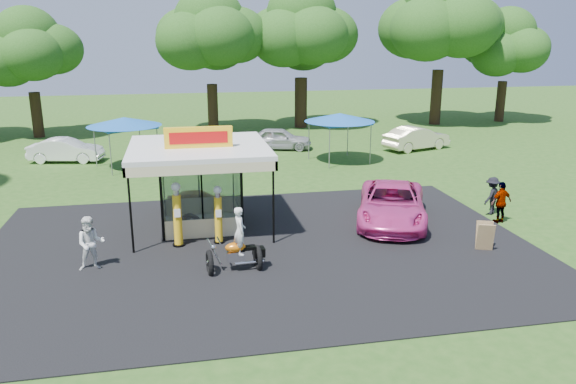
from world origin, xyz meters
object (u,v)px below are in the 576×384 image
tent_east (340,118)px  spectator_west (91,243)px  bg_car_e (417,138)px  spectator_east_b (501,202)px  motorcycle (238,245)px  bg_car_c (279,139)px  spectator_east_a (492,196)px  bg_car_a (66,150)px  kiosk_car (199,200)px  a_frame_sign (485,237)px  bg_car_b (216,143)px  gas_station_kiosk (200,184)px  gas_pump_right (218,216)px  pink_sedan (392,204)px  tent_west (124,122)px  gas_pump_left (177,216)px

tent_east → spectator_west: bearing=-131.6°
bg_car_e → spectator_east_b: bearing=149.8°
motorcycle → bg_car_c: size_ratio=0.53×
spectator_east_a → bg_car_a: 24.84m
kiosk_car → tent_east: bearing=-46.7°
bg_car_c → motorcycle: bearing=-179.4°
spectator_east_a → spectator_west: bearing=-24.5°
kiosk_car → spectator_east_b: spectator_east_b is taller
bg_car_c → a_frame_sign: bearing=-154.0°
spectator_west → bg_car_b: spectator_west is taller
gas_station_kiosk → spectator_west: 5.38m
kiosk_car → bg_car_c: (6.01, 12.91, 0.26)m
motorcycle → kiosk_car: motorcycle is taller
gas_pump_right → motorcycle: 2.70m
bg_car_e → pink_sedan: bearing=133.4°
tent_west → pink_sedan: bearing=-47.3°
kiosk_car → tent_west: 10.24m
gas_pump_right → bg_car_e: 21.19m
bg_car_c → spectator_west: bearing=167.4°
tent_east → bg_car_b: bearing=155.0°
bg_car_e → bg_car_b: bearing=67.5°
tent_west → spectator_east_a: bearing=-37.1°
gas_station_kiosk → bg_car_b: 14.12m
pink_sedan → spectator_east_a: 4.69m
gas_pump_right → motorcycle: bearing=-80.8°
motorcycle → spectator_east_a: (11.50, 3.95, -0.06)m
spectator_east_a → bg_car_c: size_ratio=0.38×
gas_station_kiosk → motorcycle: 4.95m
bg_car_e → bg_car_c: bearing=59.0°
bg_car_a → bg_car_c: (13.58, 1.28, 0.01)m
gas_pump_left → spectator_east_b: size_ratio=1.40×
bg_car_a → bg_car_b: bg_car_b is taller
tent_west → tent_east: size_ratio=1.00×
pink_sedan → spectator_east_b: (4.44, -0.88, 0.07)m
gas_pump_left → spectator_east_b: 13.18m
spectator_west → bg_car_a: spectator_west is taller
spectator_west → bg_car_e: bearing=35.2°
pink_sedan → gas_pump_right: bearing=-150.6°
kiosk_car → spectator_west: spectator_west is taller
gas_pump_right → spectator_west: (-4.33, -1.61, -0.15)m
motorcycle → a_frame_sign: size_ratio=2.17×
gas_pump_right → a_frame_sign: gas_pump_right is taller
bg_car_b → spectator_west: bearing=136.8°
gas_pump_right → bg_car_c: bearing=72.4°
kiosk_car → spectator_east_b: (12.23, -4.16, 0.40)m
bg_car_b → bg_car_e: bearing=-119.4°
a_frame_sign → spectator_east_b: 3.60m
a_frame_sign → spectator_west: bearing=-163.4°
pink_sedan → gas_station_kiosk: bearing=-166.6°
gas_pump_left → gas_station_kiosk: bearing=66.2°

